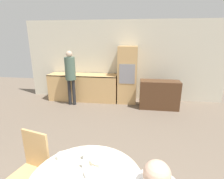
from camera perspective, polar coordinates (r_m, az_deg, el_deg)
name	(u,v)px	position (r m, az deg, el deg)	size (l,w,h in m)	color
wall_back	(123,61)	(5.90, 3.49, 9.24)	(6.54, 0.05, 2.60)	beige
kitchen_counter	(83,87)	(5.97, -9.31, 0.88)	(2.27, 0.60, 0.88)	tan
oven_unit	(127,75)	(5.62, 5.05, 4.74)	(0.59, 0.59, 1.81)	tan
sideboard	(159,95)	(5.37, 15.15, -1.65)	(1.14, 0.45, 0.85)	#51331E
chair_far_left	(32,166)	(2.53, -24.63, -21.80)	(0.49, 0.49, 0.97)	tan
person_standing	(70,72)	(5.46, -13.45, 5.58)	(0.31, 0.31, 1.68)	#262628
cup	(86,156)	(2.13, -8.53, -20.59)	(0.07, 0.07, 0.09)	silver
bowl_near	(99,161)	(2.07, -4.34, -22.31)	(0.18, 0.18, 0.05)	beige
bowl_centre	(91,173)	(1.95, -6.72, -25.41)	(0.15, 0.15, 0.04)	silver
bowl_far	(62,156)	(2.20, -15.94, -20.25)	(0.13, 0.13, 0.05)	white
salt_shaker	(83,164)	(2.03, -9.46, -22.84)	(0.03, 0.03, 0.09)	white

